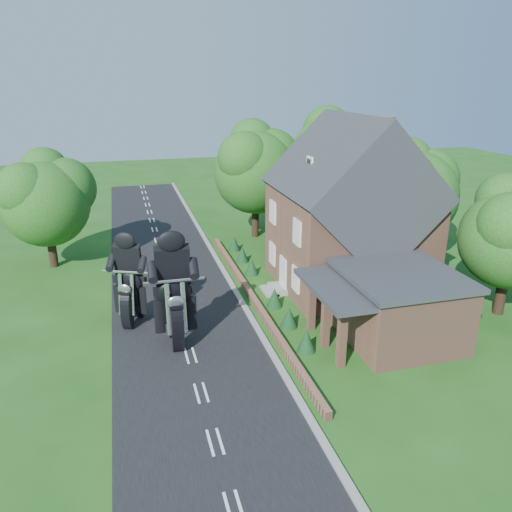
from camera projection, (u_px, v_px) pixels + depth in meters
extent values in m
plane|color=#1B4C15|center=(191.00, 356.00, 22.97)|extent=(120.00, 120.00, 0.00)
cube|color=black|center=(190.00, 356.00, 22.97)|extent=(7.00, 80.00, 0.02)
cube|color=gray|center=(266.00, 344.00, 23.86)|extent=(0.30, 80.00, 0.12)
cube|color=#94624B|center=(253.00, 298.00, 28.51)|extent=(0.30, 22.00, 0.40)
cube|color=#94624B|center=(348.00, 238.00, 30.02)|extent=(8.00, 8.00, 6.00)
cube|color=#292C30|center=(351.00, 188.00, 29.01)|extent=(8.48, 8.64, 8.48)
cube|color=#94624B|center=(386.00, 131.00, 28.42)|extent=(0.60, 0.90, 1.60)
cube|color=white|center=(310.00, 165.00, 27.85)|extent=(0.12, 0.80, 0.90)
cube|color=black|center=(309.00, 165.00, 27.84)|extent=(0.04, 0.55, 0.65)
cube|color=white|center=(283.00, 274.00, 29.66)|extent=(0.10, 1.10, 2.10)
cube|color=gray|center=(277.00, 289.00, 29.88)|extent=(0.80, 1.60, 0.30)
cube|color=gray|center=(269.00, 291.00, 29.78)|extent=(0.80, 1.60, 0.15)
cube|color=white|center=(296.00, 279.00, 27.48)|extent=(0.10, 1.10, 1.40)
cube|color=black|center=(295.00, 279.00, 27.48)|extent=(0.04, 0.92, 1.22)
cube|color=white|center=(272.00, 254.00, 31.48)|extent=(0.10, 1.10, 1.40)
cube|color=black|center=(272.00, 254.00, 31.47)|extent=(0.04, 0.92, 1.22)
cube|color=white|center=(297.00, 232.00, 26.57)|extent=(0.10, 1.10, 1.40)
cube|color=black|center=(297.00, 233.00, 26.57)|extent=(0.04, 0.92, 1.22)
cube|color=white|center=(273.00, 212.00, 30.57)|extent=(0.10, 1.10, 1.40)
cube|color=black|center=(272.00, 212.00, 30.56)|extent=(0.04, 0.92, 1.22)
cube|color=#94624B|center=(397.00, 307.00, 24.19)|extent=(5.00, 5.60, 3.20)
cube|color=#292C30|center=(400.00, 274.00, 23.61)|extent=(5.30, 5.94, 0.24)
cube|color=#292C30|center=(339.00, 288.00, 22.96)|extent=(2.60, 5.32, 0.22)
cube|color=#94624B|center=(342.00, 338.00, 21.70)|extent=(0.35, 0.35, 2.80)
cube|color=#94624B|center=(326.00, 320.00, 23.34)|extent=(0.35, 0.35, 2.80)
cube|color=#94624B|center=(312.00, 304.00, 24.97)|extent=(0.35, 0.35, 2.80)
cylinder|color=black|center=(505.00, 289.00, 26.72)|extent=(0.56, 0.56, 2.80)
sphere|color=#1D4F16|center=(507.00, 200.00, 26.13)|extent=(2.86, 2.86, 2.86)
cylinder|color=black|center=(411.00, 241.00, 34.28)|extent=(0.56, 0.56, 3.00)
sphere|color=#1D4F16|center=(416.00, 196.00, 33.22)|extent=(6.00, 6.00, 6.00)
sphere|color=#1D4F16|center=(430.00, 180.00, 33.80)|extent=(4.32, 4.32, 4.32)
sphere|color=#1D4F16|center=(411.00, 181.00, 31.74)|extent=(3.72, 3.72, 3.72)
sphere|color=#1D4F16|center=(410.00, 161.00, 33.63)|extent=(3.30, 3.30, 3.30)
cylinder|color=black|center=(333.00, 212.00, 40.37)|extent=(0.56, 0.56, 3.60)
sphere|color=#1D4F16|center=(336.00, 166.00, 39.10)|extent=(7.20, 7.20, 7.20)
sphere|color=#1D4F16|center=(351.00, 150.00, 39.79)|extent=(5.18, 5.18, 5.18)
sphere|color=#1D4F16|center=(327.00, 149.00, 37.32)|extent=(4.46, 4.46, 4.46)
sphere|color=#1D4F16|center=(331.00, 131.00, 39.58)|extent=(3.96, 3.96, 3.96)
cylinder|color=black|center=(259.00, 216.00, 39.82)|extent=(0.56, 0.56, 3.40)
sphere|color=#1D4F16|center=(259.00, 172.00, 38.65)|extent=(6.40, 6.40, 6.40)
sphere|color=#1D4F16|center=(274.00, 158.00, 39.27)|extent=(4.61, 4.61, 4.61)
sphere|color=#1D4F16|center=(248.00, 158.00, 37.07)|extent=(3.97, 3.97, 3.97)
sphere|color=#1D4F16|center=(256.00, 141.00, 39.09)|extent=(3.52, 3.52, 3.52)
cylinder|color=black|center=(56.00, 246.00, 33.47)|extent=(0.56, 0.56, 2.80)
sphere|color=#1D4F16|center=(50.00, 204.00, 32.48)|extent=(5.60, 5.60, 5.60)
sphere|color=#1D4F16|center=(69.00, 188.00, 33.01)|extent=(4.03, 4.03, 4.03)
sphere|color=#1D4F16|center=(29.00, 190.00, 31.09)|extent=(3.47, 3.47, 3.47)
sphere|color=#1D4F16|center=(49.00, 171.00, 32.86)|extent=(3.08, 3.08, 3.08)
cone|color=black|center=(307.00, 340.00, 23.19)|extent=(0.90, 0.90, 1.10)
cone|color=black|center=(289.00, 317.00, 25.46)|extent=(0.90, 0.90, 1.10)
cone|color=black|center=(275.00, 297.00, 27.73)|extent=(0.90, 0.90, 1.10)
cone|color=black|center=(252.00, 267.00, 32.27)|extent=(0.90, 0.90, 1.10)
cone|color=black|center=(242.00, 254.00, 34.54)|extent=(0.90, 0.90, 1.10)
cone|color=black|center=(234.00, 243.00, 36.81)|extent=(0.90, 0.90, 1.10)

